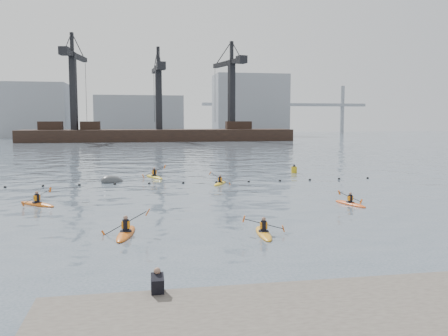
{
  "coord_description": "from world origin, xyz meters",
  "views": [
    {
      "loc": [
        -6.03,
        -19.64,
        5.67
      ],
      "look_at": [
        -0.91,
        8.11,
        2.8
      ],
      "focal_mm": 38.0,
      "sensor_mm": 36.0,
      "label": 1
    }
  ],
  "objects_px": {
    "kayaker_3": "(220,183)",
    "kayaker_5": "(154,176)",
    "nav_buoy": "(294,170)",
    "mooring_buoy": "(112,182)",
    "kayaker_1": "(264,233)",
    "kayaker_2": "(37,204)",
    "kayaker_0": "(126,233)",
    "kayaker_4": "(350,203)"
  },
  "relations": [
    {
      "from": "kayaker_1",
      "to": "kayaker_0",
      "type": "bearing_deg",
      "value": 175.64
    },
    {
      "from": "kayaker_1",
      "to": "kayaker_3",
      "type": "xyz_separation_m",
      "value": [
        1.09,
        18.74,
        -0.01
      ]
    },
    {
      "from": "kayaker_1",
      "to": "kayaker_2",
      "type": "xyz_separation_m",
      "value": [
        -12.75,
        10.65,
        0.01
      ]
    },
    {
      "from": "kayaker_4",
      "to": "nav_buoy",
      "type": "bearing_deg",
      "value": -113.11
    },
    {
      "from": "kayaker_5",
      "to": "nav_buoy",
      "type": "relative_size",
      "value": 3.23
    },
    {
      "from": "kayaker_3",
      "to": "kayaker_1",
      "type": "bearing_deg",
      "value": -65.64
    },
    {
      "from": "kayaker_2",
      "to": "nav_buoy",
      "type": "bearing_deg",
      "value": -14.0
    },
    {
      "from": "kayaker_2",
      "to": "kayaker_3",
      "type": "distance_m",
      "value": 16.03
    },
    {
      "from": "kayaker_5",
      "to": "nav_buoy",
      "type": "bearing_deg",
      "value": -14.74
    },
    {
      "from": "kayaker_3",
      "to": "mooring_buoy",
      "type": "height_order",
      "value": "kayaker_3"
    },
    {
      "from": "kayaker_4",
      "to": "kayaker_5",
      "type": "relative_size",
      "value": 0.83
    },
    {
      "from": "kayaker_3",
      "to": "kayaker_4",
      "type": "distance_m",
      "value": 13.56
    },
    {
      "from": "kayaker_3",
      "to": "nav_buoy",
      "type": "relative_size",
      "value": 2.51
    },
    {
      "from": "kayaker_2",
      "to": "mooring_buoy",
      "type": "bearing_deg",
      "value": 21.01
    },
    {
      "from": "kayaker_0",
      "to": "mooring_buoy",
      "type": "xyz_separation_m",
      "value": [
        -1.64,
        20.65,
        -0.11
      ]
    },
    {
      "from": "kayaker_0",
      "to": "kayaker_3",
      "type": "bearing_deg",
      "value": 75.49
    },
    {
      "from": "kayaker_1",
      "to": "kayaker_3",
      "type": "bearing_deg",
      "value": 92.3
    },
    {
      "from": "kayaker_2",
      "to": "kayaker_3",
      "type": "bearing_deg",
      "value": -17.33
    },
    {
      "from": "kayaker_2",
      "to": "mooring_buoy",
      "type": "xyz_separation_m",
      "value": [
        4.37,
        11.18,
        -0.1
      ]
    },
    {
      "from": "kayaker_3",
      "to": "kayaker_5",
      "type": "xyz_separation_m",
      "value": [
        -5.57,
        5.82,
        0.02
      ]
    },
    {
      "from": "kayaker_0",
      "to": "mooring_buoy",
      "type": "distance_m",
      "value": 20.71
    },
    {
      "from": "kayaker_2",
      "to": "kayaker_4",
      "type": "distance_m",
      "value": 20.99
    },
    {
      "from": "kayaker_2",
      "to": "kayaker_5",
      "type": "distance_m",
      "value": 16.19
    },
    {
      "from": "kayaker_1",
      "to": "kayaker_4",
      "type": "distance_m",
      "value": 10.6
    },
    {
      "from": "kayaker_0",
      "to": "kayaker_4",
      "type": "distance_m",
      "value": 15.78
    },
    {
      "from": "kayaker_3",
      "to": "kayaker_0",
      "type": "bearing_deg",
      "value": -86.33
    },
    {
      "from": "kayaker_3",
      "to": "kayaker_5",
      "type": "height_order",
      "value": "kayaker_5"
    },
    {
      "from": "kayaker_3",
      "to": "kayaker_5",
      "type": "distance_m",
      "value": 8.06
    },
    {
      "from": "kayaker_4",
      "to": "kayaker_1",
      "type": "bearing_deg",
      "value": 26.11
    },
    {
      "from": "kayaker_1",
      "to": "kayaker_5",
      "type": "bearing_deg",
      "value": 105.97
    },
    {
      "from": "kayaker_4",
      "to": "nav_buoy",
      "type": "relative_size",
      "value": 2.69
    },
    {
      "from": "kayaker_4",
      "to": "kayaker_5",
      "type": "height_order",
      "value": "kayaker_5"
    },
    {
      "from": "kayaker_1",
      "to": "nav_buoy",
      "type": "height_order",
      "value": "nav_buoy"
    },
    {
      "from": "kayaker_2",
      "to": "kayaker_5",
      "type": "height_order",
      "value": "kayaker_5"
    },
    {
      "from": "kayaker_1",
      "to": "kayaker_3",
      "type": "distance_m",
      "value": 18.77
    },
    {
      "from": "kayaker_0",
      "to": "kayaker_3",
      "type": "xyz_separation_m",
      "value": [
        7.83,
        17.56,
        -0.02
      ]
    },
    {
      "from": "kayaker_1",
      "to": "kayaker_2",
      "type": "bearing_deg",
      "value": 145.76
    },
    {
      "from": "mooring_buoy",
      "to": "kayaker_2",
      "type": "bearing_deg",
      "value": -111.35
    },
    {
      "from": "kayaker_3",
      "to": "kayaker_5",
      "type": "relative_size",
      "value": 0.78
    },
    {
      "from": "kayaker_5",
      "to": "mooring_buoy",
      "type": "xyz_separation_m",
      "value": [
        -3.9,
        -2.73,
        -0.11
      ]
    },
    {
      "from": "mooring_buoy",
      "to": "nav_buoy",
      "type": "height_order",
      "value": "nav_buoy"
    },
    {
      "from": "kayaker_5",
      "to": "kayaker_3",
      "type": "bearing_deg",
      "value": -66.92
    }
  ]
}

